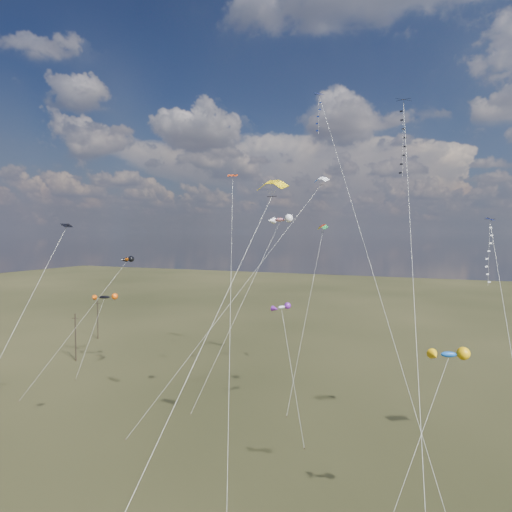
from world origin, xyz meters
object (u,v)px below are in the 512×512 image
at_px(diamond_black_high, 404,152).
at_px(parafoil_yellow, 271,183).
at_px(utility_pole_far, 98,319).
at_px(utility_pole_near, 75,337).
at_px(novelty_black_orange, 104,297).

height_order(diamond_black_high, parafoil_yellow, diamond_black_high).
xyz_separation_m(utility_pole_far, diamond_black_high, (61.52, -29.45, 24.46)).
bearing_deg(parafoil_yellow, utility_pole_near, 152.93).
relative_size(diamond_black_high, parafoil_yellow, 1.28).
relative_size(diamond_black_high, novelty_black_orange, 2.87).
bearing_deg(utility_pole_near, novelty_black_orange, -2.73).
relative_size(parafoil_yellow, novelty_black_orange, 2.24).
bearing_deg(diamond_black_high, parafoil_yellow, -144.52).
distance_m(utility_pole_near, diamond_black_high, 60.84).
height_order(utility_pole_far, parafoil_yellow, parafoil_yellow).
height_order(utility_pole_near, utility_pole_far, same).
xyz_separation_m(diamond_black_high, novelty_black_orange, (-47.00, 15.14, -17.38)).
height_order(utility_pole_far, diamond_black_high, diamond_black_high).
bearing_deg(utility_pole_far, diamond_black_high, -25.58).
height_order(diamond_black_high, novelty_black_orange, diamond_black_high).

